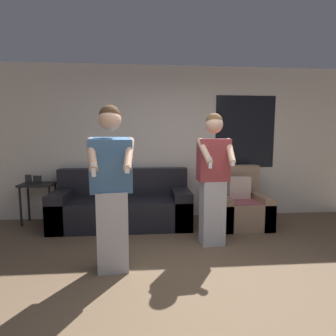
{
  "coord_description": "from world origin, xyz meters",
  "views": [
    {
      "loc": [
        -0.56,
        -2.1,
        1.45
      ],
      "look_at": [
        -0.31,
        0.99,
        1.09
      ],
      "focal_mm": 28.0,
      "sensor_mm": 36.0,
      "label": 1
    }
  ],
  "objects_px": {
    "couch": "(123,206)",
    "armchair": "(239,205)",
    "side_table": "(38,190)",
    "person_right": "(213,178)",
    "person_left": "(112,188)"
  },
  "relations": [
    {
      "from": "armchair",
      "to": "side_table",
      "type": "bearing_deg",
      "value": 174.77
    },
    {
      "from": "side_table",
      "to": "person_left",
      "type": "xyz_separation_m",
      "value": [
        1.46,
        -1.73,
        0.35
      ]
    },
    {
      "from": "armchair",
      "to": "person_left",
      "type": "height_order",
      "value": "person_left"
    },
    {
      "from": "side_table",
      "to": "person_right",
      "type": "bearing_deg",
      "value": -22.07
    },
    {
      "from": "couch",
      "to": "person_right",
      "type": "bearing_deg",
      "value": -34.74
    },
    {
      "from": "couch",
      "to": "person_right",
      "type": "xyz_separation_m",
      "value": [
        1.29,
        -0.89,
        0.59
      ]
    },
    {
      "from": "couch",
      "to": "armchair",
      "type": "distance_m",
      "value": 1.94
    },
    {
      "from": "armchair",
      "to": "person_right",
      "type": "height_order",
      "value": "person_right"
    },
    {
      "from": "side_table",
      "to": "person_right",
      "type": "relative_size",
      "value": 0.47
    },
    {
      "from": "couch",
      "to": "person_right",
      "type": "relative_size",
      "value": 1.24
    },
    {
      "from": "armchair",
      "to": "side_table",
      "type": "distance_m",
      "value": 3.39
    },
    {
      "from": "couch",
      "to": "side_table",
      "type": "distance_m",
      "value": 1.47
    },
    {
      "from": "armchair",
      "to": "person_right",
      "type": "bearing_deg",
      "value": -129.42
    },
    {
      "from": "armchair",
      "to": "person_left",
      "type": "bearing_deg",
      "value": -143.35
    },
    {
      "from": "side_table",
      "to": "person_right",
      "type": "xyz_separation_m",
      "value": [
        2.72,
        -1.1,
        0.35
      ]
    }
  ]
}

